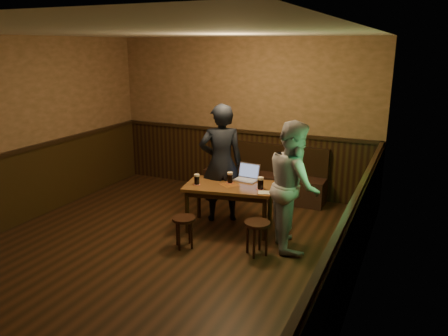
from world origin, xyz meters
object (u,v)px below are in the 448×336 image
at_px(person_suit, 221,163).
at_px(laptop, 247,176).
at_px(stool_left, 184,223).
at_px(pint_left, 197,179).
at_px(bench, 264,180).
at_px(pub_table, 230,191).
at_px(person_grey, 293,185).
at_px(pint_mid, 230,178).
at_px(stool_right, 257,229).
at_px(pint_right, 260,183).

bearing_deg(person_suit, laptop, 156.96).
bearing_deg(stool_left, pint_left, 102.29).
relative_size(bench, pub_table, 1.58).
height_order(stool_left, laptop, laptop).
bearing_deg(person_grey, pint_left, 62.88).
bearing_deg(pint_mid, stool_right, -45.63).
height_order(bench, pint_right, bench).
bearing_deg(pint_right, bench, 107.05).
distance_m(bench, person_grey, 2.08).
xyz_separation_m(pint_left, laptop, (0.59, 0.52, -0.02)).
bearing_deg(stool_left, pint_mid, 73.57).
distance_m(pub_table, pint_right, 0.51).
bearing_deg(laptop, pint_left, -133.29).
xyz_separation_m(bench, stool_left, (-0.30, -2.39, 0.03)).
distance_m(bench, person_suit, 1.44).
xyz_separation_m(pint_right, person_suit, (-0.74, 0.28, 0.14)).
height_order(pint_right, person_suit, person_suit).
distance_m(pint_right, person_grey, 0.56).
bearing_deg(stool_left, person_grey, 26.61).
bearing_deg(bench, person_suit, -101.72).
relative_size(person_suit, person_grey, 1.06).
relative_size(bench, pint_right, 12.29).
bearing_deg(pint_left, laptop, 41.58).
height_order(pint_right, laptop, laptop).
bearing_deg(stool_right, pub_table, 136.78).
bearing_deg(pub_table, pint_right, -10.93).
xyz_separation_m(pint_mid, pint_right, (0.51, -0.09, 0.01)).
bearing_deg(stool_right, stool_left, -168.35).
xyz_separation_m(bench, pub_table, (-0.00, -1.56, 0.28)).
bearing_deg(person_grey, laptop, 31.77).
height_order(pint_mid, laptop, laptop).
bearing_deg(pub_table, person_grey, -20.79).
distance_m(laptop, person_suit, 0.45).
relative_size(bench, pint_mid, 13.23).
bearing_deg(pint_left, pub_table, 22.59).
relative_size(pint_left, person_suit, 0.09).
bearing_deg(person_grey, stool_right, 116.34).
xyz_separation_m(stool_left, stool_right, (0.97, 0.20, 0.02)).
distance_m(pint_left, pint_right, 0.94).
distance_m(stool_right, pint_left, 1.27).
bearing_deg(bench, stool_right, -72.97).
xyz_separation_m(pint_mid, laptop, (0.17, 0.25, -0.02)).
bearing_deg(laptop, bench, 101.80).
bearing_deg(bench, laptop, -83.33).
relative_size(stool_right, person_grey, 0.26).
distance_m(stool_right, pint_right, 0.77).
xyz_separation_m(pint_left, person_grey, (1.45, 0.01, 0.10)).
relative_size(pub_table, person_suit, 0.76).
height_order(stool_left, pint_mid, pint_mid).
height_order(bench, pub_table, bench).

